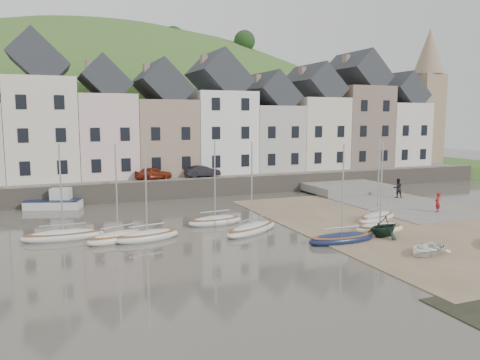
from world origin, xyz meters
name	(u,v)px	position (x,y,z in m)	size (l,w,h in m)	color
ground	(274,237)	(0.00, 0.00, 0.00)	(160.00, 160.00, 0.00)	#413C33
quay_land	(164,173)	(0.00, 32.00, 0.75)	(90.00, 30.00, 1.50)	#3D6026
quay_street	(189,177)	(0.00, 20.50, 1.55)	(70.00, 7.00, 0.10)	slate
seawall	(198,188)	(0.00, 17.00, 0.90)	(70.00, 1.20, 1.80)	slate
beach	(409,223)	(11.00, 0.00, 0.03)	(18.00, 26.00, 0.06)	brown
slipway	(383,201)	(15.00, 8.00, 0.06)	(8.00, 18.00, 0.12)	slate
hillside	(105,259)	(-5.00, 60.00, -17.99)	(134.40, 84.00, 84.00)	#3D6026
townhouse_terrace	(195,121)	(1.76, 24.00, 7.32)	(61.05, 8.00, 13.93)	silver
church_spire	(427,93)	(34.55, 24.00, 11.06)	(4.00, 4.00, 18.00)	#997F60
sailboat_0	(63,235)	(-12.76, 4.44, 0.26)	(5.13, 1.57, 6.32)	silver
sailboat_1	(147,236)	(-7.81, 2.34, 0.26)	(4.50, 2.33, 6.32)	silver
sailboat_2	(118,237)	(-9.57, 2.73, 0.26)	(4.44, 2.91, 6.32)	beige
sailboat_3	(215,221)	(-2.37, 4.94, 0.27)	(4.27, 1.83, 6.32)	silver
sailboat_4	(252,229)	(-0.89, 1.66, 0.26)	(5.15, 3.84, 6.32)	silver
sailboat_5	(341,238)	(3.27, -2.80, 0.26)	(4.61, 1.55, 6.32)	#131B3B
sailboat_6	(377,217)	(9.39, 1.63, 0.26)	(4.76, 3.19, 6.32)	silver
sailboat_7	(380,228)	(7.26, -1.42, 0.27)	(3.66, 1.88, 6.32)	beige
motorboat_2	(55,202)	(-13.11, 15.73, 0.58)	(4.87, 3.09, 1.70)	silver
rowboat_white	(426,249)	(6.20, -6.87, 0.35)	(2.03, 2.85, 0.59)	white
rowboat_green	(384,226)	(6.50, -2.75, 0.73)	(2.19, 2.54, 1.34)	black
person_red	(438,202)	(15.56, 1.95, 0.93)	(0.59, 0.39, 1.62)	maroon
person_dark	(398,188)	(17.28, 8.77, 1.04)	(0.89, 0.70, 1.84)	black
car_left	(153,173)	(-3.88, 19.50, 2.22)	(1.46, 3.63, 1.24)	maroon
car_right	(203,171)	(1.22, 19.50, 2.20)	(1.27, 3.65, 1.20)	black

